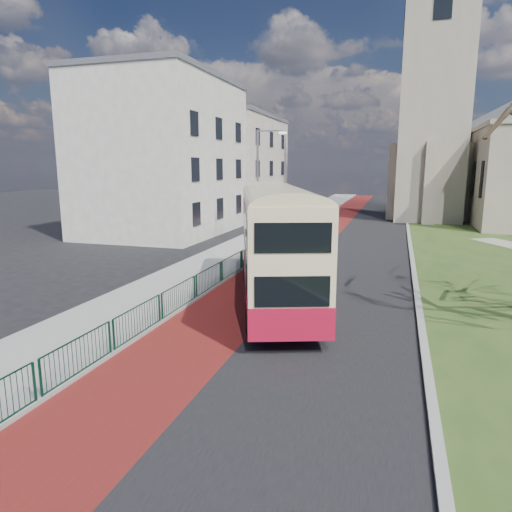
% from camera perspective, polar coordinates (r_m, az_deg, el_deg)
% --- Properties ---
extents(ground, '(160.00, 160.00, 0.00)m').
position_cam_1_polar(ground, '(15.22, -3.47, -10.56)').
color(ground, black).
rests_on(ground, ground).
extents(road_carriageway, '(9.00, 120.00, 0.01)m').
position_cam_1_polar(road_carriageway, '(33.87, 10.95, 1.39)').
color(road_carriageway, black).
rests_on(road_carriageway, ground).
extents(bus_lane, '(3.40, 120.00, 0.01)m').
position_cam_1_polar(bus_lane, '(34.26, 6.46, 1.63)').
color(bus_lane, '#591414').
rests_on(bus_lane, ground).
extents(pavement_west, '(4.00, 120.00, 0.12)m').
position_cam_1_polar(pavement_west, '(35.14, 0.37, 2.03)').
color(pavement_west, gray).
rests_on(pavement_west, ground).
extents(kerb_west, '(0.25, 120.00, 0.13)m').
position_cam_1_polar(kerb_west, '(34.62, 3.54, 1.88)').
color(kerb_west, '#999993').
rests_on(kerb_west, ground).
extents(kerb_east, '(0.25, 80.00, 0.13)m').
position_cam_1_polar(kerb_east, '(35.67, 18.68, 1.58)').
color(kerb_east, '#999993').
rests_on(kerb_east, ground).
extents(pedestrian_railing, '(0.07, 24.00, 1.12)m').
position_cam_1_polar(pedestrian_railing, '(19.64, -7.45, -3.91)').
color(pedestrian_railing, '#0C3523').
rests_on(pedestrian_railing, ground).
extents(gothic_church, '(16.38, 18.00, 40.00)m').
position_cam_1_polar(gothic_church, '(52.31, 26.70, 18.26)').
color(gothic_church, gray).
rests_on(gothic_church, ground).
extents(street_block_near, '(10.30, 14.30, 13.00)m').
position_cam_1_polar(street_block_near, '(40.04, -11.47, 12.20)').
color(street_block_near, beige).
rests_on(street_block_near, ground).
extents(street_block_far, '(10.30, 16.30, 11.50)m').
position_cam_1_polar(street_block_far, '(54.64, -3.27, 11.27)').
color(street_block_far, '#B7AD9B').
rests_on(street_block_far, ground).
extents(streetlamp, '(2.13, 0.18, 8.00)m').
position_cam_1_polar(streetlamp, '(32.61, 0.46, 9.33)').
color(streetlamp, gray).
rests_on(streetlamp, pavement_west).
extents(bus, '(6.16, 11.43, 4.68)m').
position_cam_1_polar(bus, '(18.62, 2.59, 2.01)').
color(bus, '#A80F2B').
rests_on(bus, ground).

